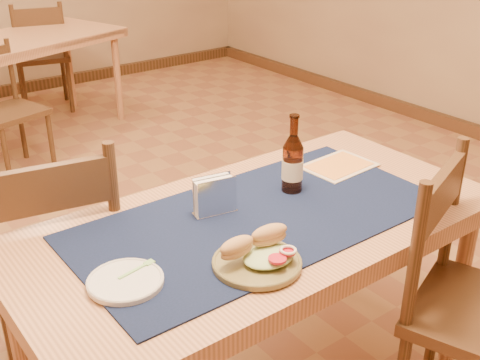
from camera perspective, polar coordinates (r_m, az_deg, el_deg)
main_table at (r=1.98m, az=1.75°, el=-5.76°), size 1.60×0.80×0.75m
placemat at (r=1.94m, az=1.78°, el=-3.61°), size 1.20×0.60×0.01m
baseboard at (r=2.89m, az=-8.52°, el=-9.59°), size 6.00×7.00×0.10m
back_table at (r=4.77m, az=-20.31°, el=11.54°), size 1.65×1.16×0.75m
chair_main_far at (r=2.27m, az=-17.15°, el=-7.21°), size 0.54×0.54×0.99m
chair_main_near at (r=2.09m, az=21.41°, el=-11.01°), size 0.58×0.58×0.99m
chair_back_near at (r=4.21m, az=-21.36°, el=6.35°), size 0.47×0.47×0.84m
chair_back_far at (r=5.37m, az=-18.33°, el=11.20°), size 0.52×0.52×0.92m
sandwich_plate at (r=1.69m, az=1.80°, el=-7.24°), size 0.25×0.25×0.10m
side_plate at (r=1.65m, az=-10.82°, el=-9.35°), size 0.21×0.21×0.02m
fork at (r=1.68m, az=-9.54°, el=-8.21°), size 0.12×0.04×0.00m
beer_bottle at (r=2.07m, az=5.01°, el=1.59°), size 0.07×0.07×0.28m
napkin_holder at (r=1.94m, az=-2.42°, el=-1.57°), size 0.15×0.08×0.13m
menu_card at (r=2.32m, az=9.35°, el=1.35°), size 0.28×0.21×0.01m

